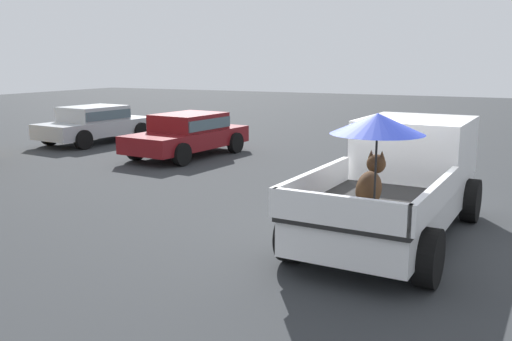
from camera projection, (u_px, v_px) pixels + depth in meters
ground_plane at (391, 239)px, 9.35m from camera, size 80.00×80.00×0.00m
pickup_truck_main at (401, 178)px, 9.51m from camera, size 5.14×2.47×2.25m
parked_sedan_near at (188, 133)px, 17.31m from camera, size 4.46×2.32×1.33m
parked_sedan_far at (95, 122)px, 20.17m from camera, size 4.48×2.36×1.33m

